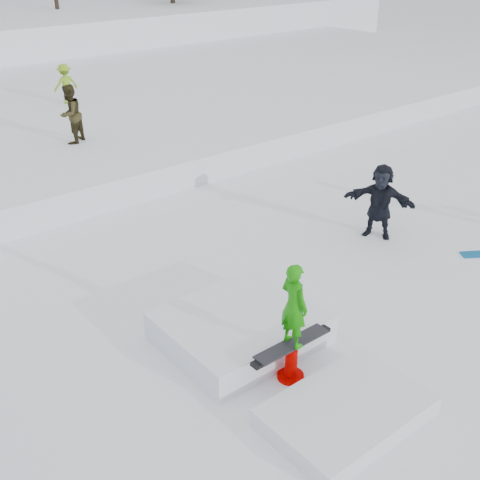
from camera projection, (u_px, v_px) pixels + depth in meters
ground at (289, 344)px, 10.58m from camera, size 120.00×120.00×0.00m
walker_olive at (70, 114)px, 17.69m from camera, size 1.06×1.00×1.73m
walker_ygreen at (66, 84)px, 21.89m from camera, size 0.93×0.55×1.41m
spectator_dark at (380, 201)px, 13.94m from camera, size 1.23×1.71×1.78m
jib_rail_feature at (267, 345)px, 10.05m from camera, size 2.60×4.40×2.11m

